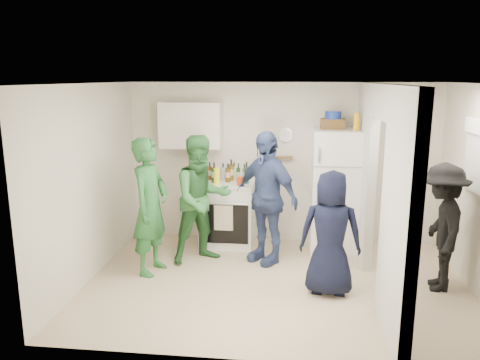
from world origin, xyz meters
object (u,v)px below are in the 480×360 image
wicker_basket (333,124)px  person_green_left (150,206)px  blue_bowl (333,115)px  person_nook (441,227)px  person_denim (266,198)px  stove (227,213)px  person_green_center (202,199)px  fridge (337,191)px  person_navy (330,233)px  yellow_cup_stack_top (357,122)px

wicker_basket → person_green_left: (-2.42, -1.20, -1.00)m
wicker_basket → person_green_left: wicker_basket is taller
blue_bowl → person_nook: blue_bowl is taller
person_denim → person_nook: size_ratio=1.18×
stove → person_green_left: 1.51m
stove → person_denim: 0.99m
person_green_left → person_green_center: person_green_left is taller
person_green_left → person_denim: person_denim is taller
fridge → blue_bowl: 1.13m
person_green_left → person_navy: bearing=-87.5°
person_nook → person_green_center: bearing=-92.2°
person_navy → stove: bearing=-42.3°
wicker_basket → yellow_cup_stack_top: bearing=-25.1°
person_green_center → fridge: bearing=-15.0°
fridge → person_green_left: (-2.52, -1.15, -0.01)m
person_nook → person_green_left: bearing=-83.3°
wicker_basket → person_navy: size_ratio=0.23×
stove → fridge: (1.67, -0.03, 0.41)m
wicker_basket → person_green_center: wicker_basket is taller
person_denim → yellow_cup_stack_top: bearing=60.7°
fridge → person_green_center: (-1.92, -0.68, -0.01)m
yellow_cup_stack_top → fridge: bearing=155.6°
fridge → person_nook: 1.70m
blue_bowl → person_green_center: size_ratio=0.13×
yellow_cup_stack_top → person_denim: bearing=-158.2°
blue_bowl → person_nook: 2.19m
person_green_center → person_navy: size_ratio=1.19×
stove → person_denim: size_ratio=0.54×
stove → yellow_cup_stack_top: (1.89, -0.13, 1.45)m
person_green_center → person_nook: (3.06, -0.57, -0.11)m
person_green_left → person_nook: bearing=-79.7°
person_green_left → wicker_basket: bearing=-51.8°
stove → person_green_center: size_ratio=0.56×
person_green_left → blue_bowl: bearing=-51.8°
person_green_left → stove: bearing=-24.1°
person_green_center → wicker_basket: bearing=-12.6°
person_green_center → person_denim: bearing=-29.4°
yellow_cup_stack_top → person_navy: yellow_cup_stack_top is taller
person_navy → person_green_center: bearing=-21.9°
blue_bowl → wicker_basket: bearing=0.0°
blue_bowl → yellow_cup_stack_top: (0.32, -0.15, -0.08)m
blue_bowl → person_navy: bearing=-93.7°
person_denim → person_navy: bearing=-9.3°
stove → wicker_basket: bearing=0.7°
blue_bowl → person_denim: (-0.93, -0.65, -1.10)m
stove → yellow_cup_stack_top: yellow_cup_stack_top is taller
stove → fridge: fridge is taller
wicker_basket → person_nook: wicker_basket is taller
yellow_cup_stack_top → blue_bowl: bearing=154.9°
person_nook → blue_bowl: bearing=-127.8°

